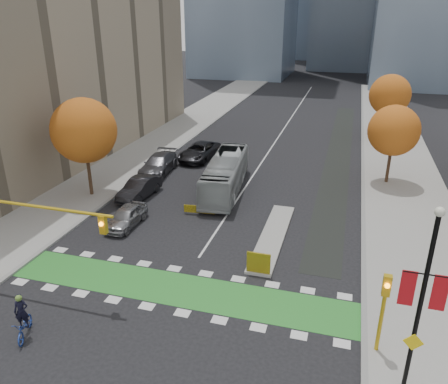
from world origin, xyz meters
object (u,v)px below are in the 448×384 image
Objects in this scene: tree_west at (84,131)px; cyclist at (24,323)px; traffic_signal_west at (22,222)px; tree_east_near at (394,131)px; traffic_signal_east at (384,302)px; bus at (225,174)px; hazard_board at (258,263)px; parked_car_a at (126,216)px; banner_lamppost at (422,297)px; tree_east_far at (390,95)px; parked_car_b at (139,188)px; parked_car_c at (158,164)px; parked_car_d at (199,151)px.

cyclist is at bearing -68.21° from tree_west.
tree_west reaches higher than traffic_signal_west.
tree_west is 26.01m from tree_east_near.
bus is at bearing 125.66° from traffic_signal_east.
hazard_board and parked_car_a have the same top height.
traffic_signal_east is at bearing 116.61° from banner_lamppost.
bus is at bearing 114.56° from hazard_board.
tree_east_far is at bearing 75.88° from hazard_board.
banner_lamppost is at bearing -33.66° from parked_car_b.
tree_east_far is at bearing 55.49° from parked_car_b.
traffic_signal_east is (-1.50, -22.51, -2.13)m from tree_east_near.
bus reaches higher than hazard_board.
parked_car_c reaches higher than parked_car_b.
tree_west reaches higher than parked_car_a.
tree_east_near is 19.02m from parked_car_d.
tree_east_near is 1.44× the size of parked_car_b.
tree_west is 13.25m from traffic_signal_west.
parked_car_b is (-0.01, 13.30, -3.23)m from traffic_signal_west.
traffic_signal_west is 2.08× the size of traffic_signal_east.
tree_east_near is (8.00, 17.80, 4.06)m from hazard_board.
traffic_signal_west is at bearing -88.23° from parked_car_d.
parked_car_a is (1.43, 8.30, -3.31)m from traffic_signal_west.
bus is at bearing -51.42° from parked_car_d.
parked_car_d is (-18.50, 1.79, -4.01)m from tree_east_near.
parked_car_d is (-19.00, -14.21, -4.39)m from tree_east_far.
traffic_signal_east is at bearing -35.92° from hazard_board.
traffic_signal_east is at bearing -29.07° from tree_west.
traffic_signal_west reaches higher than hazard_board.
tree_east_far is 24.13m from parked_car_d.
bus reaches higher than cyclist.
cyclist is (6.43, -16.07, -4.84)m from tree_west.
parked_car_a is at bearing -126.98° from bus.
tree_east_far is 1.25× the size of parked_car_d.
cyclist is at bearing -167.49° from traffic_signal_east.
tree_east_far is at bearing 87.03° from traffic_signal_east.
cyclist reaches higher than hazard_board.
tree_east_near is 0.65× the size of bus.
bus reaches higher than parked_car_c.
parked_car_c is at bearing 131.51° from hazard_board.
parked_car_c is (-0.99, 19.30, -3.17)m from traffic_signal_west.
parked_car_c is 0.97× the size of parked_car_d.
tree_west reaches higher than hazard_board.
banner_lamppost is at bearing -91.17° from tree_east_near.
cyclist is at bearing -113.25° from tree_east_far.
parked_car_d is at bearing 68.24° from cyclist.
cyclist is at bearing -77.48° from parked_car_b.
tree_west is 25.90m from traffic_signal_east.
tree_east_far reaches higher than parked_car_d.
tree_east_far reaches higher than bus.
banner_lamppost is 32.09m from parked_car_d.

